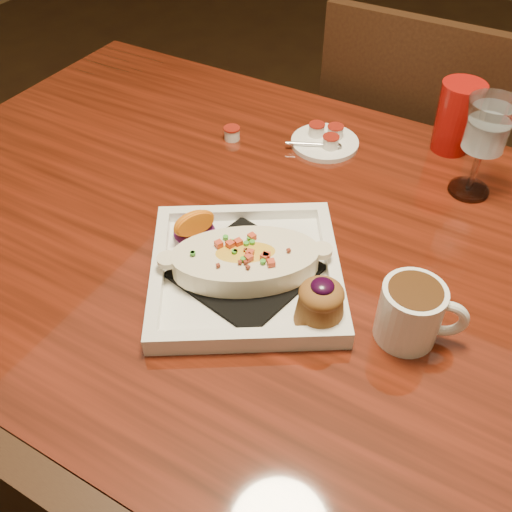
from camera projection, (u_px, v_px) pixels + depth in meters
The scene contains 9 objects.
floor at pixel (284, 469), 1.41m from camera, with size 7.00×7.00×0.00m, color black.
table at pixel (297, 289), 0.95m from camera, with size 1.50×0.90×0.75m.
chair_far at pixel (407, 170), 1.45m from camera, with size 0.42×0.42×0.93m.
plate at pixel (252, 269), 0.81m from camera, with size 0.37×0.37×0.08m.
coffee_mug at pixel (413, 311), 0.73m from camera, with size 0.11×0.08×0.09m.
goblet at pixel (487, 131), 0.90m from camera, with size 0.08×0.08×0.17m.
saucer at pixel (325, 140), 1.09m from camera, with size 0.13×0.13×0.09m.
creamer_loose at pixel (232, 133), 1.10m from camera, with size 0.03×0.03×0.03m.
red_tumbler at pixel (456, 118), 1.04m from camera, with size 0.08×0.08×0.13m, color #A9100C.
Camera 1 is at (0.26, -0.60, 1.35)m, focal length 40.00 mm.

